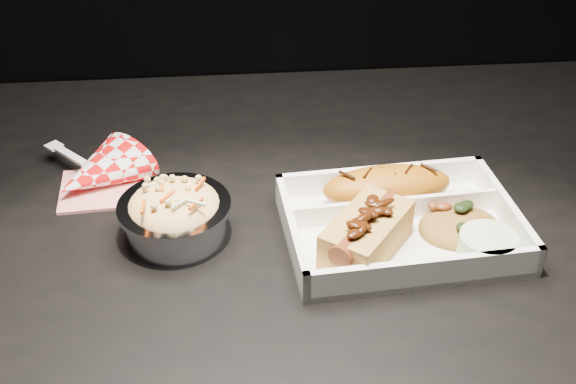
# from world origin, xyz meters

# --- Properties ---
(dining_table) EXTENTS (1.20, 0.80, 0.75)m
(dining_table) POSITION_xyz_m (0.00, 0.00, 0.66)
(dining_table) COLOR black
(dining_table) RESTS_ON ground
(food_tray) EXTENTS (0.26, 0.20, 0.04)m
(food_tray) POSITION_xyz_m (0.15, -0.03, 0.76)
(food_tray) COLOR white
(food_tray) RESTS_ON dining_table
(fried_pastry) EXTENTS (0.15, 0.07, 0.04)m
(fried_pastry) POSITION_xyz_m (0.15, 0.03, 0.78)
(fried_pastry) COLOR #A85F10
(fried_pastry) RESTS_ON food_tray
(hotdog) EXTENTS (0.11, 0.12, 0.06)m
(hotdog) POSITION_xyz_m (0.11, -0.06, 0.78)
(hotdog) COLOR #C18D42
(hotdog) RESTS_ON food_tray
(fried_rice_mound) EXTENTS (0.10, 0.08, 0.03)m
(fried_rice_mound) POSITION_xyz_m (0.22, -0.04, 0.77)
(fried_rice_mound) COLOR olive
(fried_rice_mound) RESTS_ON food_tray
(cupcake_liner) EXTENTS (0.06, 0.06, 0.03)m
(cupcake_liner) POSITION_xyz_m (0.23, -0.08, 0.77)
(cupcake_liner) COLOR beige
(cupcake_liner) RESTS_ON food_tray
(foil_coleslaw_cup) EXTENTS (0.12, 0.12, 0.07)m
(foil_coleslaw_cup) POSITION_xyz_m (-0.09, -0.01, 0.78)
(foil_coleslaw_cup) COLOR silver
(foil_coleslaw_cup) RESTS_ON dining_table
(napkin_fork) EXTENTS (0.15, 0.15, 0.10)m
(napkin_fork) POSITION_xyz_m (-0.19, 0.10, 0.77)
(napkin_fork) COLOR red
(napkin_fork) RESTS_ON dining_table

